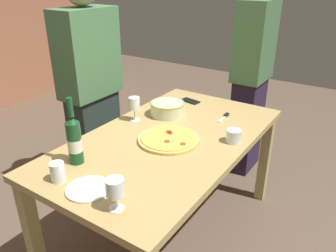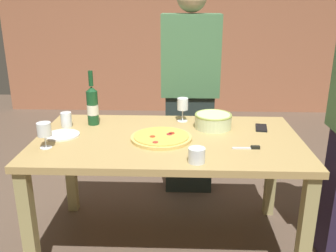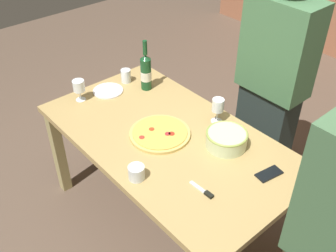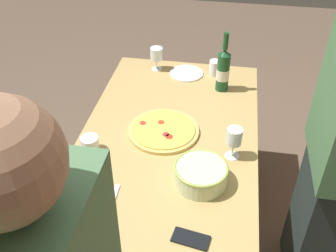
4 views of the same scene
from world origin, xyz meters
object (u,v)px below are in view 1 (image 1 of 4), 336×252
object	(u,v)px
wine_glass_by_bottle	(134,105)
pizza_knife	(225,117)
wine_glass_near_pizza	(115,189)
person_guest_left	(251,75)
cell_phone	(190,101)
person_host	(91,92)
side_plate	(88,189)
cup_amber	(234,136)
wine_bottle	(74,140)
serving_bowl	(167,108)
dining_table	(168,150)
pizza	(169,139)
cup_ceramic	(58,172)

from	to	relation	value
wine_glass_by_bottle	pizza_knife	bearing A→B (deg)	-52.10
wine_glass_near_pizza	person_guest_left	distance (m)	1.81
cell_phone	person_host	bearing A→B (deg)	136.82
cell_phone	pizza_knife	xyz separation A→B (m)	(-0.13, -0.35, 0.00)
side_plate	cup_amber	bearing A→B (deg)	-24.19
wine_bottle	person_host	size ratio (longest dim) A/B	0.22
serving_bowl	person_host	world-z (taller)	person_host
cup_amber	cell_phone	world-z (taller)	cup_amber
dining_table	wine_glass_by_bottle	bearing A→B (deg)	75.01
pizza	pizza_knife	xyz separation A→B (m)	(0.50, -0.13, -0.01)
side_plate	person_host	size ratio (longest dim) A/B	0.13
wine_bottle	side_plate	bearing A→B (deg)	-121.72
side_plate	person_host	world-z (taller)	person_host
wine_glass_near_pizza	side_plate	xyz separation A→B (m)	(0.03, 0.20, -0.10)
serving_bowl	cell_phone	size ratio (longest dim) A/B	1.67
cell_phone	serving_bowl	bearing A→B (deg)	-171.12
wine_bottle	cup_amber	xyz separation A→B (m)	(0.67, -0.59, -0.09)
cup_ceramic	wine_glass_near_pizza	bearing A→B (deg)	-91.09
dining_table	person_host	bearing A→B (deg)	79.51
serving_bowl	cup_ceramic	distance (m)	0.96
pizza	serving_bowl	xyz separation A→B (m)	(0.32, 0.22, 0.04)
cup_ceramic	cell_phone	bearing A→B (deg)	0.32
dining_table	person_host	distance (m)	0.82
cell_phone	person_guest_left	size ratio (longest dim) A/B	0.08
dining_table	wine_glass_by_bottle	xyz separation A→B (m)	(0.09, 0.33, 0.21)
wine_glass_by_bottle	cell_phone	world-z (taller)	wine_glass_by_bottle
person_host	person_guest_left	distance (m)	1.31
pizza	wine_glass_by_bottle	distance (m)	0.39
wine_bottle	wine_glass_by_bottle	xyz separation A→B (m)	(0.60, 0.09, -0.02)
person_host	dining_table	bearing A→B (deg)	0.00
dining_table	cup_ceramic	distance (m)	0.71
wine_bottle	wine_glass_near_pizza	size ratio (longest dim) A/B	2.43
wine_glass_near_pizza	cup_ceramic	xyz separation A→B (m)	(0.01, 0.37, -0.05)
wine_bottle	wine_glass_near_pizza	bearing A→B (deg)	-111.99
cell_phone	wine_glass_near_pizza	bearing A→B (deg)	-153.89
wine_bottle	person_host	distance (m)	0.85
dining_table	serving_bowl	xyz separation A→B (m)	(0.29, 0.19, 0.14)
pizza	cup_amber	xyz separation A→B (m)	(0.20, -0.32, 0.03)
pizza	person_guest_left	xyz separation A→B (m)	(1.16, -0.06, 0.11)
dining_table	cell_phone	size ratio (longest dim) A/B	11.11
wine_bottle	person_guest_left	xyz separation A→B (m)	(1.63, -0.33, -0.01)
dining_table	pizza_knife	xyz separation A→B (m)	(0.47, -0.16, 0.10)
cup_amber	person_host	world-z (taller)	person_host
pizza	cup_ceramic	size ratio (longest dim) A/B	3.82
wine_glass_by_bottle	cup_ceramic	size ratio (longest dim) A/B	1.70
cup_ceramic	person_guest_left	bearing A→B (deg)	-8.59
serving_bowl	wine_glass_by_bottle	world-z (taller)	wine_glass_by_bottle
serving_bowl	person_guest_left	xyz separation A→B (m)	(0.84, -0.28, 0.07)
person_guest_left	cup_ceramic	bearing A→B (deg)	-4.10
person_host	person_guest_left	world-z (taller)	person_guest_left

